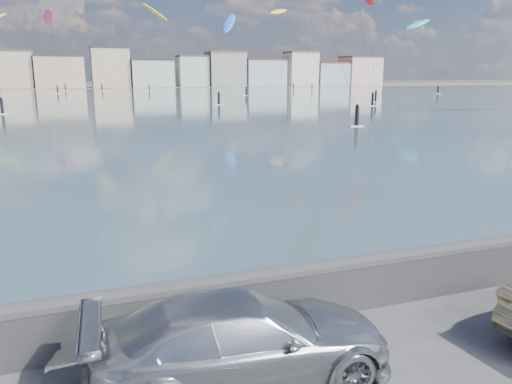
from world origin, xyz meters
TOP-DOWN VIEW (x-y plane):
  - bay_water at (0.00, 91.50)m, footprint 500.00×177.00m
  - far_shore_strip at (0.00, 200.00)m, footprint 500.00×60.00m
  - seawall at (0.00, 2.70)m, footprint 400.00×0.36m
  - far_buildings at (1.31, 186.00)m, footprint 240.79×13.26m
  - car_silver at (-0.23, 1.19)m, footprint 4.67×2.11m
  - kitesurfer_0 at (21.16, 144.96)m, footprint 8.04×8.99m
  - kitesurfer_4 at (32.89, 110.87)m, footprint 6.34×14.43m
  - kitesurfer_11 at (-7.34, 157.38)m, footprint 5.99×14.43m
  - kitesurfer_12 at (57.94, 141.66)m, footprint 7.72×10.31m
  - kitesurfer_18 at (80.94, 105.05)m, footprint 8.15×12.05m

SIDE VIEW (x-z plane):
  - bay_water at x=0.00m, z-range 0.01..0.01m
  - far_shore_strip at x=0.00m, z-range 0.01..0.01m
  - seawall at x=0.00m, z-range 0.04..1.12m
  - car_silver at x=-0.23m, z-range 0.00..1.33m
  - far_buildings at x=1.31m, z-range -1.27..13.33m
  - kitesurfer_4 at x=32.89m, z-range 6.36..25.34m
  - kitesurfer_18 at x=80.94m, z-range 7.13..26.02m
  - kitesurfer_11 at x=-7.34m, z-range 9.03..32.06m
  - kitesurfer_0 at x=21.16m, z-range 9.12..33.89m
  - kitesurfer_12 at x=57.94m, z-range 10.22..34.88m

